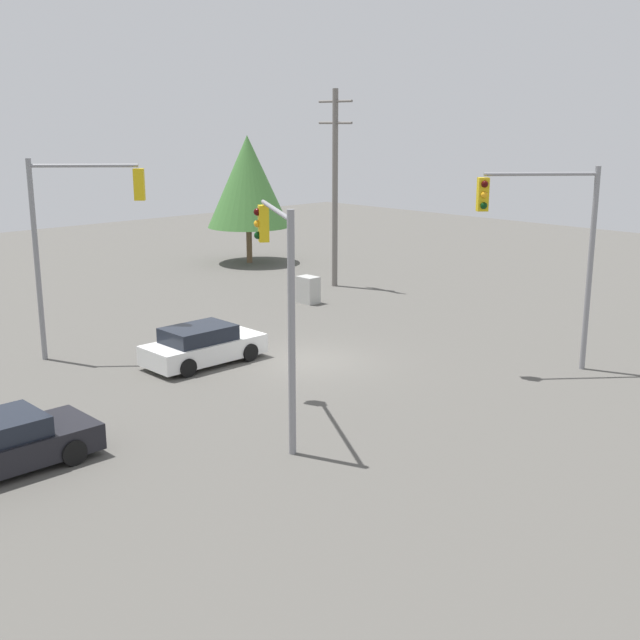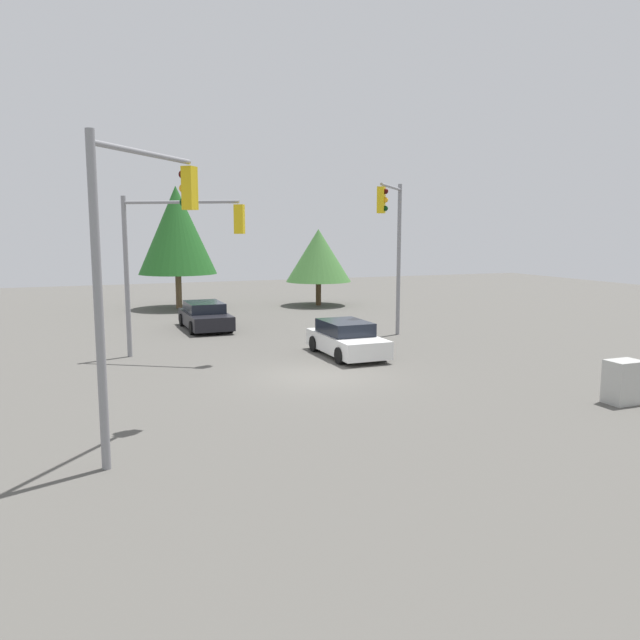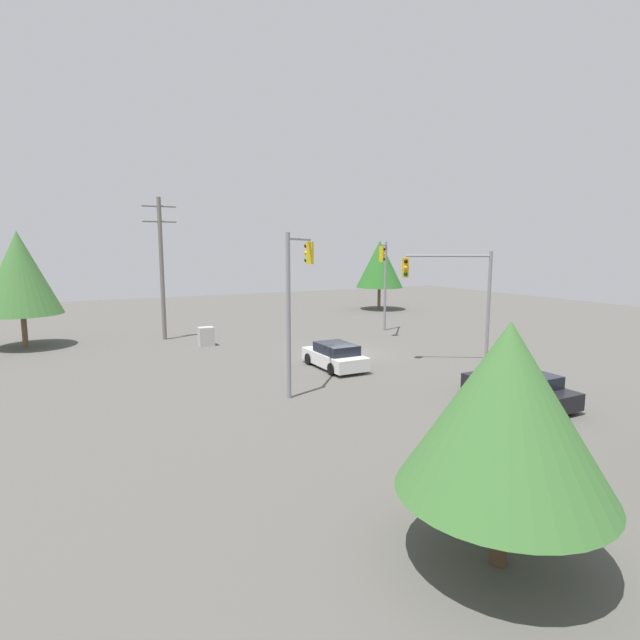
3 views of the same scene
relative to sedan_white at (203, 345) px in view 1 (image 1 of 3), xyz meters
The scene contains 8 objects.
ground_plane 3.71m from the sedan_white, 129.23° to the right, with size 80.00×80.00×0.00m, color #54514C.
sedan_white is the anchor object (origin of this frame).
traffic_signal_main 12.04m from the sedan_white, 137.44° to the right, with size 2.66×3.14×6.71m.
traffic_signal_cross 7.45m from the sedan_white, 162.69° to the left, with size 4.11×2.65×6.09m.
traffic_signal_aux 5.88m from the sedan_white, 37.85° to the left, with size 2.65×3.02×6.89m.
utility_pole_tall 14.86m from the sedan_white, 63.40° to the right, with size 2.20×0.28×9.60m.
electrical_cabinet 10.07m from the sedan_white, 63.97° to the right, with size 0.95×0.70×1.22m, color #B2B2AD.
tree_corner 20.68m from the sedan_white, 43.47° to the right, with size 4.75×4.75×7.32m.
Camera 1 is at (-19.43, 18.16, 8.07)m, focal length 45.00 mm.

